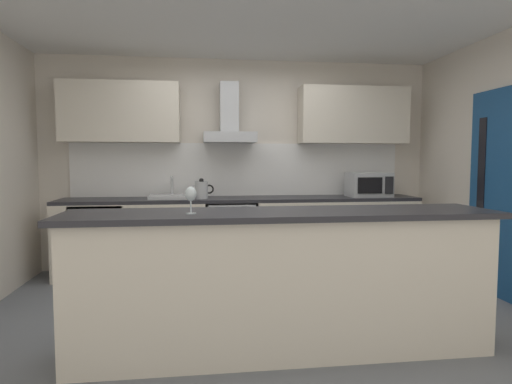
{
  "coord_description": "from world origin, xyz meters",
  "views": [
    {
      "loc": [
        -0.51,
        -3.65,
        1.35
      ],
      "look_at": [
        0.02,
        0.36,
        1.05
      ],
      "focal_mm": 30.24,
      "sensor_mm": 36.0,
      "label": 1
    }
  ],
  "objects": [
    {
      "name": "sink",
      "position": [
        -0.84,
        1.45,
        0.93
      ],
      "size": [
        0.5,
        0.4,
        0.26
      ],
      "color": "silver",
      "rests_on": "counter_back"
    },
    {
      "name": "upper_cabinets",
      "position": [
        0.0,
        1.62,
        1.91
      ],
      "size": [
        4.2,
        0.32,
        0.7
      ],
      "color": "beige"
    },
    {
      "name": "ceiling",
      "position": [
        0.0,
        0.0,
        2.61
      ],
      "size": [
        5.84,
        4.58,
        0.02
      ],
      "primitive_type": "cube",
      "color": "white"
    },
    {
      "name": "side_door",
      "position": [
        2.41,
        0.22,
        1.03
      ],
      "size": [
        0.08,
        0.85,
        2.05
      ],
      "color": "navy",
      "rests_on": "ground"
    },
    {
      "name": "backsplash_tile",
      "position": [
        0.0,
        1.78,
        1.23
      ],
      "size": [
        4.12,
        0.02,
        0.66
      ],
      "primitive_type": "cube",
      "color": "white"
    },
    {
      "name": "wall_back",
      "position": [
        0.0,
        1.85,
        1.3
      ],
      "size": [
        5.84,
        0.12,
        2.6
      ],
      "primitive_type": "cube",
      "color": "silver",
      "rests_on": "ground"
    },
    {
      "name": "counter_back",
      "position": [
        0.0,
        1.47,
        0.45
      ],
      "size": [
        4.26,
        0.6,
        0.9
      ],
      "color": "beige",
      "rests_on": "ground"
    },
    {
      "name": "microwave",
      "position": [
        1.56,
        1.42,
        1.05
      ],
      "size": [
        0.5,
        0.38,
        0.3
      ],
      "color": "#B7BABC",
      "rests_on": "counter_back"
    },
    {
      "name": "counter_island",
      "position": [
        0.06,
        -0.76,
        0.51
      ],
      "size": [
        2.98,
        0.64,
        1.0
      ],
      "color": "beige",
      "rests_on": "ground"
    },
    {
      "name": "refrigerator",
      "position": [
        -1.64,
        1.44,
        0.43
      ],
      "size": [
        0.58,
        0.6,
        0.85
      ],
      "color": "white",
      "rests_on": "ground"
    },
    {
      "name": "kettle",
      "position": [
        -0.49,
        1.41,
        1.01
      ],
      "size": [
        0.29,
        0.15,
        0.24
      ],
      "color": "#B7BABC",
      "rests_on": "counter_back"
    },
    {
      "name": "ground",
      "position": [
        0.0,
        0.0,
        -0.01
      ],
      "size": [
        5.84,
        4.58,
        0.02
      ],
      "primitive_type": "cube",
      "color": "slate"
    },
    {
      "name": "wine_glass",
      "position": [
        -0.57,
        -0.83,
        1.12
      ],
      "size": [
        0.08,
        0.08,
        0.18
      ],
      "color": "silver",
      "rests_on": "counter_island"
    },
    {
      "name": "range_hood",
      "position": [
        -0.15,
        1.57,
        1.79
      ],
      "size": [
        0.62,
        0.45,
        0.72
      ],
      "color": "#B7BABC"
    },
    {
      "name": "oven",
      "position": [
        -0.15,
        1.44,
        0.46
      ],
      "size": [
        0.6,
        0.62,
        0.8
      ],
      "color": "slate",
      "rests_on": "ground"
    }
  ]
}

